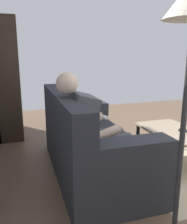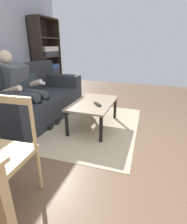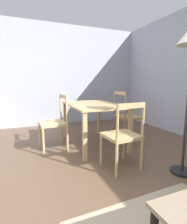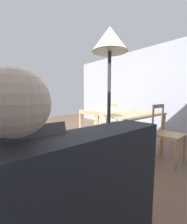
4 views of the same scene
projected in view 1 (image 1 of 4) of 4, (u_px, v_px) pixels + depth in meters
The scene contains 6 objects.
couch at pixel (88, 145), 2.72m from camera, with size 1.86×0.92×0.95m.
person_lounging at pixel (92, 129), 2.42m from camera, with size 0.60×0.93×1.19m.
coffee_table at pixel (173, 134), 3.03m from camera, with size 0.96×0.60×0.42m.
tv_remote at pixel (186, 131), 2.95m from camera, with size 0.05×0.17×0.02m, color black.
bookshelf at pixel (8, 86), 3.99m from camera, with size 0.92×0.36×1.91m.
area_rug at pixel (171, 160), 3.11m from camera, with size 2.00×1.40×0.01m, color tan.
Camera 1 is at (-1.50, 2.67, 1.34)m, focal length 38.31 mm.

